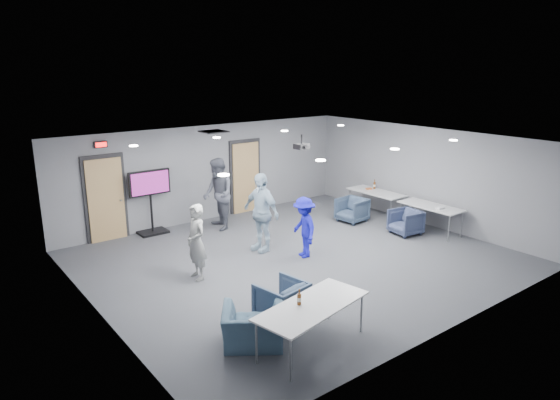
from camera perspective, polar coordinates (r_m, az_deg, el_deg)
floor at (r=11.58m, az=2.08°, el=-6.72°), size 9.00×9.00×0.00m
ceiling at (r=10.86m, az=2.21°, el=6.61°), size 9.00×9.00×0.00m
wall_back at (r=14.36m, az=-8.09°, el=3.11°), size 9.00×0.02×2.70m
wall_front at (r=8.61m, az=19.45°, el=-5.88°), size 9.00×0.02×2.70m
wall_left at (r=9.09m, az=-20.37°, el=-4.85°), size 0.02×8.00×2.70m
wall_right at (r=14.36m, az=16.13°, el=2.65°), size 0.02×8.00×2.70m
door_left at (r=13.22m, az=-19.30°, el=0.08°), size 1.06×0.17×2.24m
door_right at (r=15.00m, az=-3.97°, el=2.63°), size 1.06×0.17×2.24m
exit_sign at (r=12.93m, az=-19.81°, el=5.99°), size 0.32×0.08×0.16m
hvac_diffuser at (r=12.87m, az=-7.59°, el=7.76°), size 0.60×0.60×0.03m
downlights at (r=10.87m, az=2.21°, el=6.54°), size 6.18×3.78×0.02m
person_a at (r=10.42m, az=-9.53°, el=-4.77°), size 0.41×0.60×1.60m
person_b at (r=13.45m, az=-7.10°, el=0.65°), size 0.93×1.09×1.94m
person_c at (r=11.80m, az=-2.20°, el=-1.40°), size 0.61×1.16×1.90m
person_d at (r=11.48m, az=2.75°, el=-3.14°), size 0.77×1.03×1.42m
chair_right_a at (r=14.29m, az=8.21°, el=-1.13°), size 0.83×0.81×0.69m
chair_right_b at (r=13.51m, az=14.15°, el=-2.46°), size 0.82×0.80×0.66m
chair_front_a at (r=8.85m, az=0.16°, el=-11.43°), size 0.87×0.89×0.70m
chair_front_b at (r=8.13m, az=-3.05°, el=-14.31°), size 1.28×1.25×0.63m
table_right_a at (r=14.89m, az=10.96°, el=0.77°), size 0.73×1.76×0.73m
table_right_b at (r=13.75m, az=16.85°, el=-0.81°), size 0.71×1.70×0.73m
table_front_left at (r=7.91m, az=3.70°, el=-12.12°), size 2.09×1.18×0.73m
bottle_front at (r=7.85m, az=2.20°, el=-11.23°), size 0.07×0.07×0.26m
bottle_right at (r=15.19m, az=10.74°, el=1.66°), size 0.07×0.07×0.28m
snack_box at (r=15.11m, az=10.13°, el=1.28°), size 0.21×0.17×0.04m
wrapper at (r=13.51m, az=17.84°, el=-0.86°), size 0.21×0.16×0.05m
tv_stand at (r=13.42m, az=-14.57°, el=0.22°), size 1.11×0.53×1.70m
projector at (r=12.23m, az=2.49°, el=6.17°), size 0.33×0.32×0.35m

